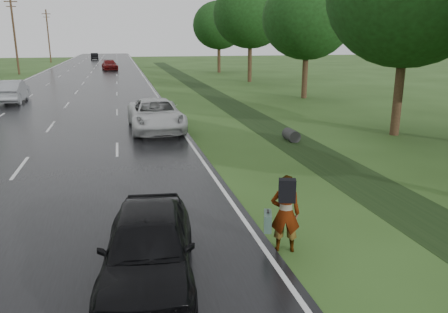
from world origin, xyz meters
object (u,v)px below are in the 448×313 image
at_px(white_pickup, 156,115).
at_px(silver_sedan, 11,91).
at_px(pedestrian, 284,212).
at_px(dark_sedan, 148,246).

relative_size(white_pickup, silver_sedan, 1.13).
xyz_separation_m(white_pickup, silver_sedan, (-9.58, 12.66, 0.04)).
height_order(pedestrian, silver_sedan, pedestrian).
xyz_separation_m(white_pickup, dark_sedan, (-1.37, -14.77, -0.05)).
xyz_separation_m(dark_sedan, silver_sedan, (-8.20, 27.42, 0.09)).
relative_size(white_pickup, dark_sedan, 1.31).
bearing_deg(white_pickup, silver_sedan, 125.53).
distance_m(pedestrian, silver_sedan, 29.02).
height_order(pedestrian, dark_sedan, pedestrian).
xyz_separation_m(pedestrian, white_pickup, (-1.67, 14.10, -0.09)).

